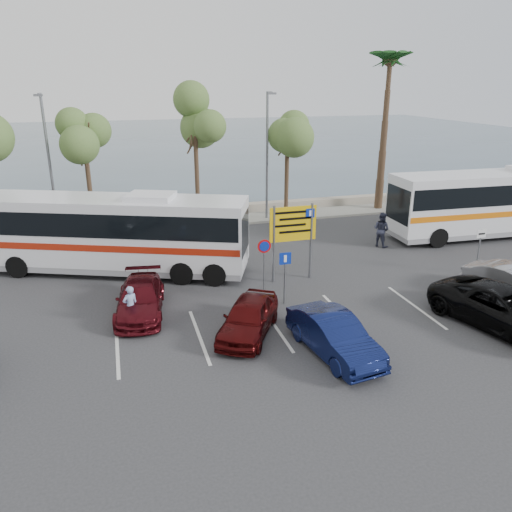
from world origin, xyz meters
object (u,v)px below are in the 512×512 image
object	(u,v)px
coach_bus_left	(115,236)
pedestrian_near	(131,306)
direction_sign	(293,230)
car_blue	(334,335)
street_lamp_left	(49,159)
pedestrian_far	(381,229)
car_maroon	(140,299)
car_red	(248,317)
suv_black	(505,309)
coach_bus_right	(497,205)
street_lamp_right	(267,150)

from	to	relation	value
coach_bus_left	pedestrian_near	world-z (taller)	coach_bus_left
direction_sign	pedestrian_near	xyz separation A→B (m)	(-7.41, -2.63, -1.63)
direction_sign	car_blue	world-z (taller)	direction_sign
street_lamp_left	pedestrian_far	distance (m)	19.17
coach_bus_left	car_maroon	world-z (taller)	coach_bus_left
street_lamp_left	direction_sign	world-z (taller)	street_lamp_left
car_blue	pedestrian_far	size ratio (longest dim) A/B	2.18
coach_bus_left	car_blue	size ratio (longest dim) A/B	2.97
direction_sign	coach_bus_left	distance (m)	8.46
car_red	street_lamp_left	bearing A→B (deg)	148.20
car_red	pedestrian_far	size ratio (longest dim) A/B	2.04
car_maroon	suv_black	world-z (taller)	suv_black
direction_sign	pedestrian_near	distance (m)	8.03
car_blue	suv_black	distance (m)	6.93
coach_bus_right	car_red	size ratio (longest dim) A/B	3.29
pedestrian_far	street_lamp_left	bearing A→B (deg)	38.36
street_lamp_right	car_blue	distance (m)	17.70
street_lamp_left	car_maroon	world-z (taller)	street_lamp_left
pedestrian_near	street_lamp_right	bearing A→B (deg)	-147.49
coach_bus_left	car_red	distance (m)	9.08
street_lamp_left	coach_bus_left	size ratio (longest dim) A/B	0.64
street_lamp_left	coach_bus_left	bearing A→B (deg)	-65.24
direction_sign	car_red	xyz separation A→B (m)	(-3.33, -4.54, -1.75)
coach_bus_left	pedestrian_far	size ratio (longest dim) A/B	6.46
street_lamp_left	coach_bus_right	xyz separation A→B (m)	(25.00, -7.02, -2.72)
direction_sign	car_maroon	distance (m)	7.43
coach_bus_left	suv_black	world-z (taller)	coach_bus_left
street_lamp_right	car_maroon	bearing A→B (deg)	-126.83
street_lamp_left	coach_bus_left	world-z (taller)	street_lamp_left
direction_sign	car_blue	size ratio (longest dim) A/B	0.85
car_red	pedestrian_near	distance (m)	4.51
car_red	pedestrian_near	world-z (taller)	pedestrian_near
car_blue	street_lamp_left	bearing A→B (deg)	111.93
pedestrian_far	suv_black	bearing A→B (deg)	147.58
pedestrian_near	car_blue	bearing A→B (deg)	126.38
street_lamp_left	coach_bus_left	distance (m)	8.22
street_lamp_left	suv_black	distance (m)	24.36
street_lamp_left	coach_bus_left	xyz separation A→B (m)	(3.24, -7.02, -2.79)
coach_bus_right	suv_black	size ratio (longest dim) A/B	2.34
pedestrian_near	street_lamp_left	bearing A→B (deg)	-95.99
street_lamp_left	car_maroon	size ratio (longest dim) A/B	1.83
coach_bus_left	pedestrian_near	bearing A→B (deg)	-86.55
street_lamp_right	pedestrian_far	distance (m)	9.08
coach_bus_right	pedestrian_near	size ratio (longest dim) A/B	8.22
direction_sign	suv_black	bearing A→B (deg)	-48.16
pedestrian_near	suv_black	bearing A→B (deg)	141.62
car_blue	direction_sign	bearing A→B (deg)	73.40
street_lamp_left	direction_sign	bearing A→B (deg)	-43.17
direction_sign	pedestrian_far	distance (m)	7.40
coach_bus_right	car_maroon	world-z (taller)	coach_bus_right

